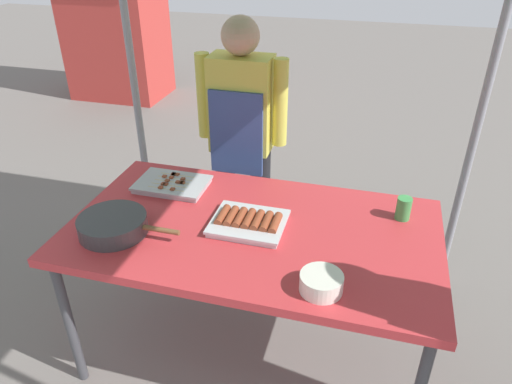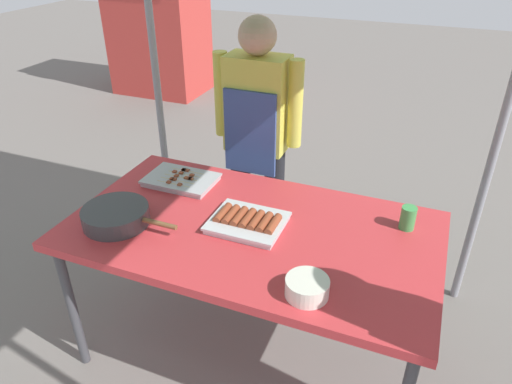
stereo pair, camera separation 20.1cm
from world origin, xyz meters
TOP-DOWN VIEW (x-y plane):
  - ground_plane at (0.00, 0.00)m, footprint 18.00×18.00m
  - stall_table at (0.00, 0.00)m, footprint 1.60×0.90m
  - tray_grilled_sausages at (-0.02, -0.00)m, footprint 0.32×0.27m
  - tray_meat_skewers at (-0.48, 0.23)m, footprint 0.35×0.24m
  - cooking_wok at (-0.56, -0.19)m, footprint 0.45×0.29m
  - condiment_bowl at (0.34, -0.32)m, footprint 0.16×0.16m
  - drink_cup_near_edge at (0.62, 0.24)m, footprint 0.07×0.07m
  - vendor_woman at (-0.28, 0.75)m, footprint 0.52×0.22m
  - neighbor_stall_left at (-2.62, 3.42)m, footprint 1.05×0.77m

SIDE VIEW (x-z plane):
  - ground_plane at x=0.00m, z-range 0.00..0.00m
  - stall_table at x=0.00m, z-range 0.32..1.07m
  - tray_meat_skewers at x=-0.48m, z-range 0.75..0.79m
  - tray_grilled_sausages at x=-0.02m, z-range 0.75..0.80m
  - condiment_bowl at x=0.34m, z-range 0.75..0.82m
  - cooking_wok at x=-0.56m, z-range 0.75..0.83m
  - drink_cup_near_edge at x=0.62m, z-range 0.75..0.85m
  - vendor_woman at x=-0.28m, z-range 0.13..1.62m
  - neighbor_stall_left at x=-2.62m, z-range 0.00..1.85m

